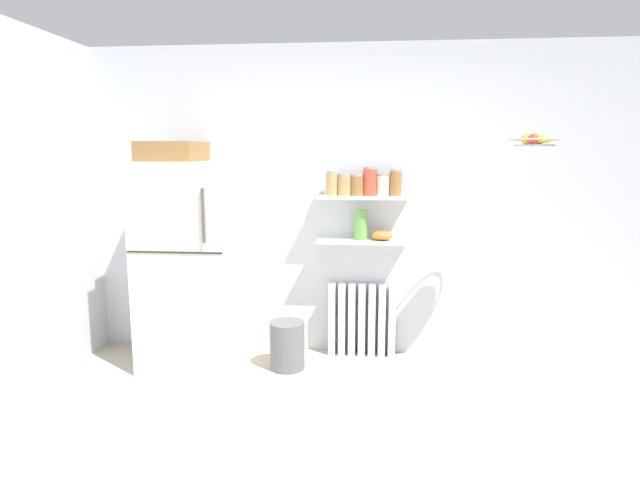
{
  "coord_description": "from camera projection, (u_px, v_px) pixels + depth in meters",
  "views": [
    {
      "loc": [
        0.18,
        -2.41,
        1.72
      ],
      "look_at": [
        -0.2,
        1.6,
        1.05
      ],
      "focal_mm": 29.43,
      "sensor_mm": 36.0,
      "label": 1
    }
  ],
  "objects": [
    {
      "name": "refrigerator",
      "position": [
        190.0,
        260.0,
        4.26
      ],
      "size": [
        0.74,
        0.74,
        1.81
      ],
      "color": "silver",
      "rests_on": "ground_plane"
    },
    {
      "name": "storage_jar_5",
      "position": [
        396.0,
        183.0,
        4.24
      ],
      "size": [
        0.1,
        0.1,
        0.22
      ],
      "color": "olive",
      "rests_on": "wall_shelf_upper"
    },
    {
      "name": "wall_shelf_lower",
      "position": [
        363.0,
        241.0,
        4.34
      ],
      "size": [
        0.76,
        0.22,
        0.02
      ],
      "primitive_type": "cube",
      "color": "white"
    },
    {
      "name": "storage_jar_2",
      "position": [
        357.0,
        185.0,
        4.27
      ],
      "size": [
        0.12,
        0.12,
        0.17
      ],
      "color": "olive",
      "rests_on": "wall_shelf_upper"
    },
    {
      "name": "trash_bin",
      "position": [
        287.0,
        345.0,
        4.21
      ],
      "size": [
        0.28,
        0.28,
        0.39
      ],
      "primitive_type": "cylinder",
      "color": "slate",
      "rests_on": "ground_plane"
    },
    {
      "name": "storage_jar_0",
      "position": [
        332.0,
        183.0,
        4.29
      ],
      "size": [
        0.1,
        0.1,
        0.2
      ],
      "color": "tan",
      "rests_on": "wall_shelf_upper"
    },
    {
      "name": "hanging_fruit_basket",
      "position": [
        534.0,
        140.0,
        3.65
      ],
      "size": [
        0.34,
        0.34,
        0.09
      ],
      "color": "#B2B2B7"
    },
    {
      "name": "storage_jar_1",
      "position": [
        345.0,
        185.0,
        4.28
      ],
      "size": [
        0.12,
        0.12,
        0.18
      ],
      "color": "tan",
      "rests_on": "wall_shelf_upper"
    },
    {
      "name": "storage_jar_4",
      "position": [
        383.0,
        185.0,
        4.25
      ],
      "size": [
        0.11,
        0.11,
        0.18
      ],
      "color": "beige",
      "rests_on": "wall_shelf_upper"
    },
    {
      "name": "wall_shelf_upper",
      "position": [
        363.0,
        197.0,
        4.28
      ],
      "size": [
        0.76,
        0.22,
        0.02
      ],
      "primitive_type": "cube",
      "color": "white"
    },
    {
      "name": "radiator",
      "position": [
        362.0,
        320.0,
        4.49
      ],
      "size": [
        0.57,
        0.12,
        0.62
      ],
      "color": "white",
      "rests_on": "ground_plane"
    },
    {
      "name": "vase",
      "position": [
        361.0,
        225.0,
        4.32
      ],
      "size": [
        0.11,
        0.11,
        0.25
      ],
      "primitive_type": "cylinder",
      "color": "#66A84C",
      "rests_on": "wall_shelf_lower"
    },
    {
      "name": "back_wall",
      "position": [
        348.0,
        203.0,
        4.46
      ],
      "size": [
        7.04,
        0.1,
        2.6
      ],
      "primitive_type": "cube",
      "color": "silver",
      "rests_on": "ground_plane"
    },
    {
      "name": "ground_plane",
      "position": [
        336.0,
        442.0,
        3.15
      ],
      "size": [
        7.04,
        7.04,
        0.0
      ],
      "primitive_type": "plane",
      "color": "#B2A893"
    },
    {
      "name": "shelf_bowl",
      "position": [
        382.0,
        235.0,
        4.32
      ],
      "size": [
        0.18,
        0.18,
        0.08
      ],
      "primitive_type": "ellipsoid",
      "color": "orange",
      "rests_on": "wall_shelf_lower"
    },
    {
      "name": "storage_jar_3",
      "position": [
        370.0,
        181.0,
        4.26
      ],
      "size": [
        0.12,
        0.12,
        0.24
      ],
      "color": "#C64C38",
      "rests_on": "wall_shelf_upper"
    }
  ]
}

